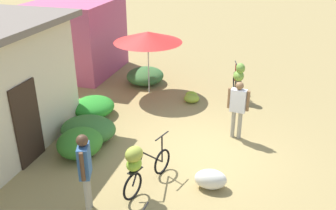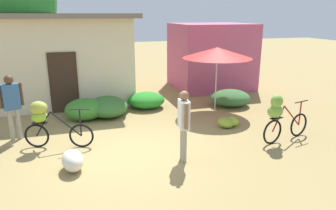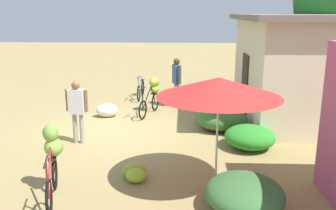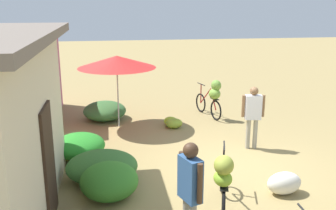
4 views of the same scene
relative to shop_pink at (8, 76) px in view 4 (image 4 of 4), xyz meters
name	(u,v)px [view 4 (image 4 of 4)]	position (x,y,z in m)	size (l,w,h in m)	color
ground_plane	(237,167)	(-4.68, -5.90, -1.39)	(60.00, 60.00, 0.00)	#97814E
shop_pink	(8,76)	(0.00, 0.00, 0.00)	(3.20, 2.80, 2.78)	#B54F75
hedge_bush_front_left	(109,181)	(-5.61, -3.03, -1.06)	(1.20, 1.12, 0.66)	#357A26
hedge_bush_front_right	(102,167)	(-4.89, -2.88, -1.08)	(1.27, 1.49, 0.62)	#36692D
hedge_bush_mid	(79,146)	(-3.49, -2.32, -1.12)	(1.30, 1.25, 0.54)	#288727
hedge_bush_by_door	(105,111)	(-0.55, -2.93, -1.10)	(1.44, 1.35, 0.57)	#376A35
market_umbrella	(117,62)	(-1.32, -3.35, 0.57)	(2.27, 2.27, 2.14)	beige
bicycle_near_pile	(223,178)	(-6.58, -4.97, -0.67)	(1.64, 0.63, 1.18)	black
bicycle_center_loaded	(213,96)	(-0.97, -6.34, -0.65)	(1.62, 0.55, 1.29)	black
banana_pile_on_ground	(173,122)	(-1.64, -4.94, -1.25)	(0.75, 0.61, 0.29)	#94BA2B
produce_sack	(284,183)	(-6.02, -6.39, -1.17)	(0.70, 0.44, 0.44)	silver
person_vendor	(190,185)	(-7.42, -4.20, -0.33)	(0.55, 0.32, 1.72)	gray
person_bystander	(253,111)	(-3.64, -6.64, -0.40)	(0.25, 0.58, 1.61)	gray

